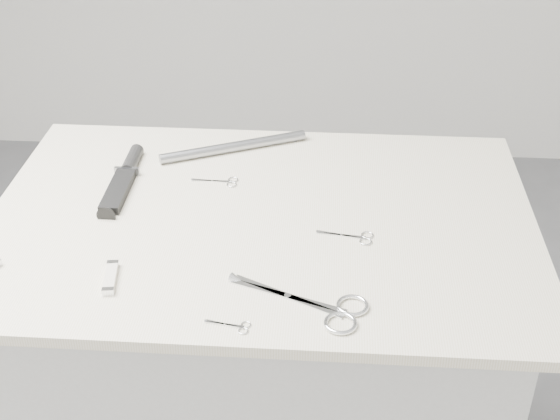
# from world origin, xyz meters

# --- Properties ---
(plinth) EXTENTS (0.90, 0.60, 0.90)m
(plinth) POSITION_xyz_m (0.00, 0.00, 0.45)
(plinth) COLOR #BBBBB8
(plinth) RESTS_ON ground
(display_board) EXTENTS (1.00, 0.70, 0.02)m
(display_board) POSITION_xyz_m (0.00, 0.00, 0.91)
(display_board) COLOR beige
(display_board) RESTS_ON plinth
(large_shears) EXTENTS (0.22, 0.14, 0.01)m
(large_shears) POSITION_xyz_m (0.12, -0.26, 0.92)
(large_shears) COLOR silver
(large_shears) RESTS_ON display_board
(embroidery_scissors_a) EXTENTS (0.10, 0.04, 0.00)m
(embroidery_scissors_a) POSITION_xyz_m (0.17, -0.06, 0.92)
(embroidery_scissors_a) COLOR silver
(embroidery_scissors_a) RESTS_ON display_board
(embroidery_scissors_b) EXTENTS (0.09, 0.04, 0.00)m
(embroidery_scissors_b) POSITION_xyz_m (-0.09, 0.12, 0.92)
(embroidery_scissors_b) COLOR silver
(embroidery_scissors_b) RESTS_ON display_board
(tiny_scissors) EXTENTS (0.07, 0.03, 0.00)m
(tiny_scissors) POSITION_xyz_m (-0.01, -0.31, 0.92)
(tiny_scissors) COLOR silver
(tiny_scissors) RESTS_ON display_board
(sheathed_knife) EXTENTS (0.05, 0.24, 0.03)m
(sheathed_knife) POSITION_xyz_m (-0.28, 0.11, 0.93)
(sheathed_knife) COLOR black
(sheathed_knife) RESTS_ON display_board
(pocket_knife_b) EXTENTS (0.03, 0.08, 0.01)m
(pocket_knife_b) POSITION_xyz_m (-0.22, -0.21, 0.93)
(pocket_knife_b) COLOR beige
(pocket_knife_b) RESTS_ON display_board
(metal_rail) EXTENTS (0.30, 0.15, 0.02)m
(metal_rail) POSITION_xyz_m (-0.08, 0.25, 0.93)
(metal_rail) COLOR gray
(metal_rail) RESTS_ON display_board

